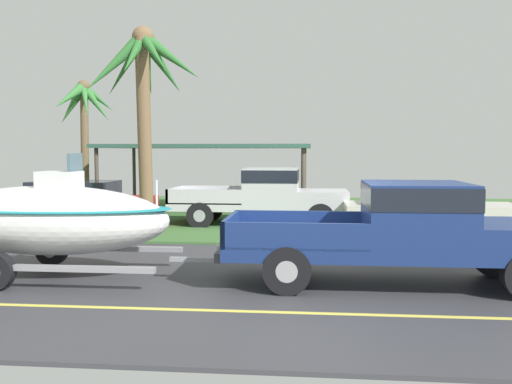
% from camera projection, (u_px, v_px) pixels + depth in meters
% --- Properties ---
extents(ground, '(36.00, 22.00, 0.11)m').
position_uv_depth(ground, '(309.00, 224.00, 18.36)').
color(ground, '#38383D').
extents(pickup_truck_towing, '(6.00, 1.99, 1.80)m').
position_uv_depth(pickup_truck_towing, '(413.00, 228.00, 9.90)').
color(pickup_truck_towing, navy).
rests_on(pickup_truck_towing, ground).
extents(boat_on_trailer, '(5.77, 2.32, 2.30)m').
position_uv_depth(boat_on_trailer, '(48.00, 219.00, 10.54)').
color(boat_on_trailer, gray).
rests_on(boat_on_trailer, ground).
extents(parked_pickup_background, '(5.71, 2.00, 1.81)m').
position_uv_depth(parked_pickup_background, '(270.00, 194.00, 17.72)').
color(parked_pickup_background, silver).
rests_on(parked_pickup_background, ground).
extents(parked_sedan_near, '(4.69, 1.89, 1.38)m').
position_uv_depth(parked_sedan_near, '(428.00, 212.00, 15.68)').
color(parked_sedan_near, beige).
rests_on(parked_sedan_near, ground).
extents(parked_sedan_far, '(4.54, 1.92, 1.38)m').
position_uv_depth(parked_sedan_far, '(80.00, 203.00, 18.15)').
color(parked_sedan_far, '#B21E19').
rests_on(parked_sedan_far, ground).
extents(carport_awning, '(7.80, 4.77, 2.58)m').
position_uv_depth(carport_awning, '(209.00, 147.00, 21.85)').
color(carport_awning, '#4C4238').
rests_on(carport_awning, ground).
extents(palm_tree_near_right, '(2.27, 2.94, 5.04)m').
position_uv_depth(palm_tree_near_right, '(83.00, 112.00, 21.88)').
color(palm_tree_near_right, brown).
rests_on(palm_tree_near_right, ground).
extents(palm_tree_mid, '(3.20, 3.08, 5.69)m').
position_uv_depth(palm_tree_mid, '(144.00, 81.00, 15.29)').
color(palm_tree_mid, brown).
rests_on(palm_tree_mid, ground).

